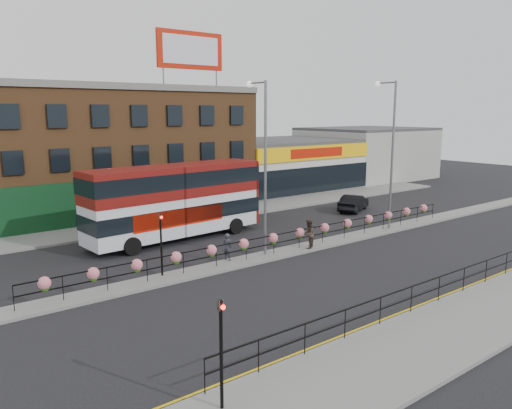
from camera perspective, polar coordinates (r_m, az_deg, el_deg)
ground at (r=29.94m, az=3.52°, el=-5.55°), size 120.00×120.00×0.00m
south_pavement at (r=22.82m, az=24.19°, el=-11.55°), size 60.00×4.00×0.15m
north_pavement at (r=39.47m, az=-8.01°, el=-1.56°), size 60.00×4.00×0.15m
median at (r=29.92m, az=3.53°, el=-5.41°), size 60.00×1.60×0.15m
yellow_line_inner at (r=23.90m, az=19.26°, el=-10.37°), size 60.00×0.10×0.01m
yellow_line_outer at (r=23.81m, az=19.63°, el=-10.47°), size 60.00×0.10×0.01m
brick_building at (r=44.30m, az=-17.87°, el=5.96°), size 25.00×12.21×10.30m
supermarket at (r=54.58m, az=2.47°, el=4.63°), size 15.00×12.25×5.30m
warehouse_east at (r=65.05m, az=12.46°, el=5.80°), size 14.50×12.00×6.30m
billboard at (r=42.72m, az=-7.51°, el=17.05°), size 6.00×0.29×4.40m
median_railing at (r=29.67m, az=3.55°, el=-3.60°), size 30.04×0.56×1.23m
south_railing at (r=21.80m, az=17.37°, el=-9.63°), size 20.04×0.05×1.12m
double_decker_bus at (r=32.76m, az=-9.14°, el=1.15°), size 12.30×3.73×4.91m
car at (r=42.97m, az=11.09°, el=0.20°), size 4.73×5.40×1.41m
pedestrian_a at (r=27.82m, az=-3.27°, el=-4.84°), size 0.77×0.69×1.54m
pedestrian_b at (r=30.32m, az=6.03°, el=-3.35°), size 1.48×1.47×1.77m
lamp_column_west at (r=28.23m, az=0.76°, el=5.88°), size 0.35×1.73×9.87m
lamp_column_east at (r=35.97m, az=15.05°, el=6.89°), size 0.37×1.80×10.23m
traffic_light_south at (r=13.98m, az=-4.02°, el=-14.16°), size 0.15×0.28×3.65m
traffic_light_median at (r=25.28m, az=-10.83°, el=-2.97°), size 0.15×0.28×3.65m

